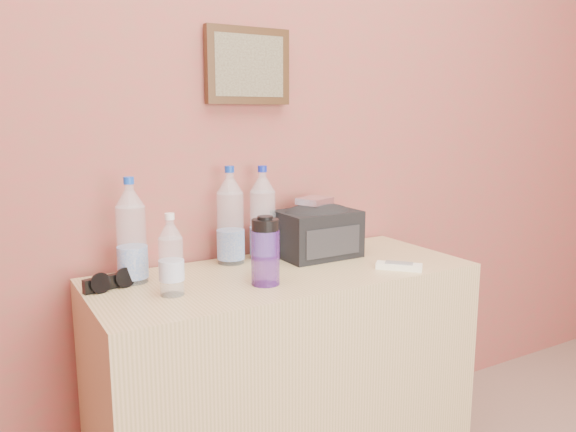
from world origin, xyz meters
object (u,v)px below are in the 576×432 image
object	(u,v)px
pet_large_a	(132,236)
toiletry_bag	(317,230)
dresser	(285,382)
ac_remote	(399,266)
pet_large_b	(263,218)
nalgene_bottle	(265,251)
sunglasses	(110,282)
foil_packet	(315,201)
pet_small	(171,259)
pet_large_c	(230,221)

from	to	relation	value
pet_large_a	toiletry_bag	xyz separation A→B (m)	(0.64, -0.02, -0.05)
dresser	ac_remote	bearing A→B (deg)	-26.94
dresser	toiletry_bag	size ratio (longest dim) A/B	4.50
dresser	pet_large_b	world-z (taller)	pet_large_b
nalgene_bottle	sunglasses	xyz separation A→B (m)	(-0.40, 0.18, -0.08)
pet_large_a	toiletry_bag	size ratio (longest dim) A/B	1.16
pet_large_b	foil_packet	distance (m)	0.19
pet_large_a	foil_packet	distance (m)	0.64
pet_small	nalgene_bottle	xyz separation A→B (m)	(0.27, -0.04, -0.00)
ac_remote	sunglasses	bearing A→B (deg)	-150.78
toiletry_bag	dresser	bearing A→B (deg)	-151.19
pet_small	pet_large_a	bearing A→B (deg)	109.08
pet_large_c	ac_remote	xyz separation A→B (m)	(0.43, -0.34, -0.13)
pet_large_a	nalgene_bottle	distance (m)	0.39
nalgene_bottle	sunglasses	world-z (taller)	nalgene_bottle
pet_large_c	toiletry_bag	xyz separation A→B (m)	(0.30, -0.07, -0.05)
pet_large_a	toiletry_bag	world-z (taller)	pet_large_a
toiletry_bag	nalgene_bottle	bearing A→B (deg)	-147.98
dresser	ac_remote	world-z (taller)	ac_remote
ac_remote	toiletry_bag	distance (m)	0.32
pet_large_c	ac_remote	bearing A→B (deg)	-38.48
pet_large_b	ac_remote	bearing A→B (deg)	-47.62
pet_large_b	pet_large_c	size ratio (longest dim) A/B	0.99
pet_large_c	ac_remote	distance (m)	0.57
pet_large_a	nalgene_bottle	bearing A→B (deg)	-33.40
pet_large_a	pet_small	distance (m)	0.19
dresser	nalgene_bottle	world-z (taller)	nalgene_bottle
pet_large_b	sunglasses	xyz separation A→B (m)	(-0.53, -0.08, -0.12)
dresser	pet_large_b	xyz separation A→B (m)	(0.01, 0.18, 0.52)
dresser	pet_large_b	size ratio (longest dim) A/B	3.78
sunglasses	pet_large_a	bearing A→B (deg)	9.68
sunglasses	dresser	bearing A→B (deg)	-24.13
pet_large_c	sunglasses	distance (m)	0.44
toiletry_bag	foil_packet	bearing A→B (deg)	96.78
dresser	ac_remote	distance (m)	0.53
foil_packet	nalgene_bottle	bearing A→B (deg)	-144.93
pet_large_b	nalgene_bottle	bearing A→B (deg)	-116.25
pet_small	ac_remote	world-z (taller)	pet_small
sunglasses	foil_packet	bearing A→B (deg)	-11.45
sunglasses	toiletry_bag	world-z (taller)	toiletry_bag
pet_small	pet_large_b	bearing A→B (deg)	29.42
pet_small	nalgene_bottle	bearing A→B (deg)	-9.02
sunglasses	foil_packet	world-z (taller)	foil_packet
pet_large_b	foil_packet	size ratio (longest dim) A/B	2.97
pet_large_b	toiletry_bag	xyz separation A→B (m)	(0.18, -0.07, -0.05)
pet_large_a	pet_large_c	size ratio (longest dim) A/B	0.96
pet_large_a	pet_small	xyz separation A→B (m)	(0.06, -0.17, -0.04)
nalgene_bottle	ac_remote	bearing A→B (deg)	-9.50
pet_large_a	nalgene_bottle	size ratio (longest dim) A/B	1.54
pet_large_a	pet_small	size ratio (longest dim) A/B	1.37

